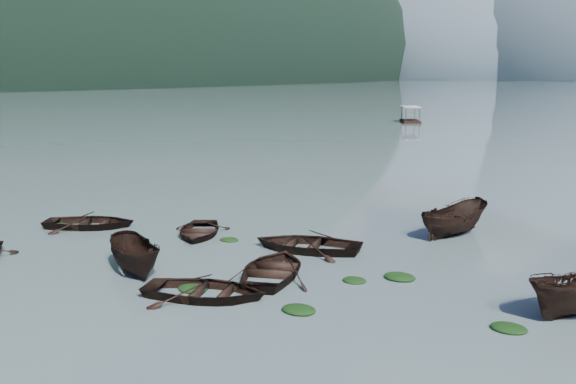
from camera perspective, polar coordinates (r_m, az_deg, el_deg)
The scene contains 17 objects.
ground_plane at distance 21.15m, azimuth -17.95°, elevation -10.40°, with size 2400.00×2400.00×0.00m, color slate.
haze_mtn_a at distance 953.13m, azimuth 15.72°, elevation 9.68°, with size 520.00×520.00×280.00m, color #475666.
rowboat_1 at distance 32.59m, azimuth -17.20°, elevation -3.03°, with size 3.09×4.33×0.90m, color black.
rowboat_2 at distance 24.98m, azimuth -13.33°, elevation -6.93°, with size 1.51×4.02×1.55m, color black.
rowboat_3 at distance 23.86m, azimuth -1.25°, elevation -7.46°, with size 3.15×4.42×0.91m, color black.
rowboat_4 at distance 21.82m, azimuth -7.39°, elevation -9.30°, with size 3.01×4.21×0.87m, color black.
rowboat_6 at distance 29.95m, azimuth -7.94°, elevation -3.83°, with size 2.76×3.87×0.80m, color black.
rowboat_7 at distance 27.25m, azimuth 1.73°, elevation -5.17°, with size 3.27×4.57×0.95m, color black.
rowboat_8 at distance 30.74m, azimuth 14.50°, elevation -3.69°, with size 1.67×4.44×1.72m, color black.
weed_clump_1 at distance 22.59m, azimuth -8.46°, elevation -8.63°, with size 1.09×0.87×0.24m, color black.
weed_clump_2 at distance 20.46m, azimuth 0.97°, elevation -10.58°, with size 1.13×0.90×0.24m, color black.
weed_clump_3 at distance 23.37m, azimuth 5.92°, elevation -7.91°, with size 0.89×0.75×0.20m, color black.
weed_clump_4 at distance 20.16m, azimuth 19.03°, elevation -11.51°, with size 1.08×0.85×0.22m, color black.
weed_clump_5 at distance 33.23m, azimuth -19.62°, elevation -2.91°, with size 0.97×0.79×0.21m, color black.
weed_clump_6 at distance 28.86m, azimuth -5.25°, elevation -4.32°, with size 0.89×0.74×0.18m, color black.
weed_clump_7 at distance 23.89m, azimuth 9.89°, elevation -7.60°, with size 1.18×0.95×0.26m, color black.
pontoon_left at distance 99.96m, azimuth 10.81°, elevation 6.10°, with size 2.53×6.07×2.33m, color black, non-canonical shape.
Camera 1 is at (15.44, -12.43, 7.36)m, focal length 40.00 mm.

